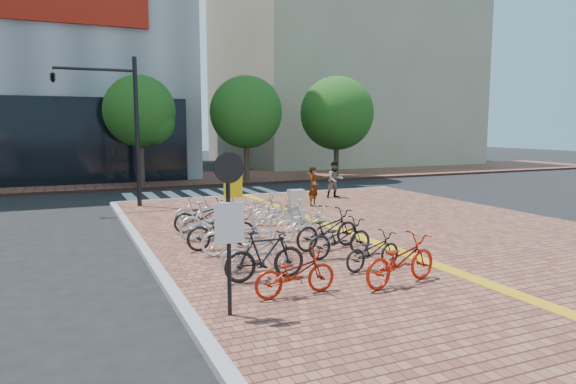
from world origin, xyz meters
name	(u,v)px	position (x,y,z in m)	size (l,w,h in m)	color
ground	(326,263)	(0.00, 0.00, 0.00)	(120.00, 120.00, 0.00)	black
tactile_strip	(561,311)	(2.00, -5.00, 0.16)	(0.40, 34.00, 0.01)	#D09512
kerb_west	(233,383)	(-4.00, -5.00, 0.08)	(0.25, 34.00, 0.15)	gray
kerb_north	(265,195)	(3.00, 12.00, 0.08)	(14.00, 0.25, 0.15)	gray
far_sidewalk	(167,180)	(0.00, 21.00, 0.07)	(70.00, 8.00, 0.15)	brown
building_beige	(337,66)	(18.00, 32.00, 9.00)	(20.00, 18.00, 18.00)	gray
crosswalk	(204,194)	(0.50, 14.00, 0.01)	(7.50, 4.00, 0.01)	silver
street_trees	(263,114)	(5.04, 17.45, 4.10)	(16.20, 4.60, 6.35)	#38281E
bike_0	(295,273)	(-1.92, -2.36, 0.59)	(0.59, 1.68, 0.88)	#A11D0B
bike_1	(265,256)	(-2.10, -1.21, 0.68)	(0.50, 1.76, 1.06)	black
bike_2	(256,251)	(-2.00, -0.37, 0.59)	(0.58, 1.68, 0.88)	silver
bike_3	(238,236)	(-1.93, 1.05, 0.64)	(0.65, 1.87, 0.98)	white
bike_4	(222,229)	(-2.11, 1.92, 0.66)	(0.68, 1.95, 1.03)	black
bike_5	(210,220)	(-2.10, 3.12, 0.71)	(0.52, 1.86, 1.12)	silver
bike_6	(204,216)	(-1.99, 4.28, 0.64)	(0.65, 1.87, 0.99)	black
bike_7	(197,211)	(-1.93, 5.41, 0.62)	(0.44, 1.56, 0.94)	#B7B7BC
bike_8	(401,260)	(0.33, -2.60, 0.66)	(0.68, 1.94, 1.02)	red
bike_9	(373,251)	(0.46, -1.39, 0.57)	(0.56, 1.60, 0.84)	black
bike_10	(340,238)	(0.31, -0.14, 0.63)	(0.64, 1.83, 0.96)	black
bike_11	(327,229)	(0.44, 0.77, 0.67)	(0.69, 1.98, 1.04)	black
bike_12	(305,223)	(0.35, 1.96, 0.63)	(0.64, 1.84, 0.97)	white
bike_13	(283,215)	(0.25, 3.33, 0.66)	(0.68, 1.95, 1.02)	silver
bike_14	(275,211)	(0.44, 4.38, 0.60)	(0.59, 1.70, 0.89)	silver
bike_15	(260,205)	(0.39, 5.73, 0.61)	(0.61, 1.74, 0.92)	#ABABB0
pedestrian_a	(314,186)	(3.42, 7.54, 0.95)	(0.58, 0.38, 1.60)	gray
pedestrian_b	(335,180)	(5.42, 9.37, 0.97)	(0.79, 0.62, 1.64)	#494F5D
utility_box	(296,206)	(1.20, 4.40, 0.71)	(0.52, 0.38, 1.13)	silver
yellow_sign	(233,189)	(-1.37, 3.22, 1.56)	(0.55, 0.12, 2.03)	#B7B7BC
notice_sign	(229,214)	(-3.37, -2.87, 1.91)	(0.52, 0.11, 2.80)	black
traffic_light_pole	(99,103)	(-4.47, 10.37, 4.25)	(3.19, 1.23, 5.94)	black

